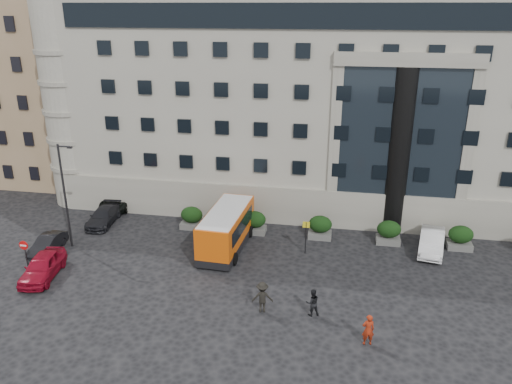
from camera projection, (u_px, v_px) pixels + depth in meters
The scene contains 23 objects.
ground at pixel (216, 281), 33.05m from camera, with size 120.00×120.00×0.00m, color black.
civic_building at pixel (328, 93), 49.12m from camera, with size 44.00×24.00×18.00m, color #9A9588.
entrance_column at pixel (399, 153), 38.24m from camera, with size 1.80×1.80×13.00m, color black.
apartment_near at pixel (38, 78), 51.90m from camera, with size 14.00×14.00×20.00m, color #937756.
apartment_far at pixel (93, 52), 68.61m from camera, with size 13.00×13.00×22.00m, color #776245.
hedge_a at pixel (192, 217), 40.57m from camera, with size 1.80×1.26×1.84m.
hedge_b at pixel (255, 222), 39.70m from camera, with size 1.80×1.26×1.84m.
hedge_c at pixel (320, 227), 38.84m from camera, with size 1.80×1.26×1.84m.
hedge_d at pixel (389, 232), 37.98m from camera, with size 1.80×1.26×1.84m.
hedge_e at pixel (460, 237), 37.12m from camera, with size 1.80×1.26×1.84m.
street_lamp at pixel (65, 192), 36.25m from camera, with size 1.16×0.18×8.00m.
bus_stop_sign at pixel (306, 232), 36.13m from camera, with size 0.50×0.08×2.52m.
no_entry_sign at pixel (25, 250), 33.67m from camera, with size 0.64×0.16×2.32m.
minibus at pixel (226, 228), 36.91m from camera, with size 3.05×7.37×3.02m.
red_truck at pixel (125, 173), 49.67m from camera, with size 3.01×5.53×2.85m.
parked_car_a at pixel (43, 266), 33.28m from camera, with size 1.87×4.64×1.58m, color maroon.
parked_car_b at pixel (48, 244), 36.78m from camera, with size 1.30×3.73×1.23m, color black.
parked_car_c at pixel (103, 216), 41.44m from camera, with size 1.85×4.55×1.32m, color black.
parked_car_d at pixel (123, 198), 45.03m from camera, with size 2.47×5.36×1.49m, color black.
white_taxi at pixel (432, 241), 36.79m from camera, with size 1.67×4.79×1.58m, color silver.
pedestrian_a at pixel (368, 330), 26.61m from camera, with size 0.67×0.44×1.84m, color #9A250F.
pedestrian_b at pixel (312, 302), 29.17m from camera, with size 0.83×0.64×1.70m, color black.
pedestrian_c at pixel (262, 297), 29.47m from camera, with size 1.26×0.72×1.95m, color black.
Camera 1 is at (7.74, -27.89, 17.23)m, focal length 35.00 mm.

